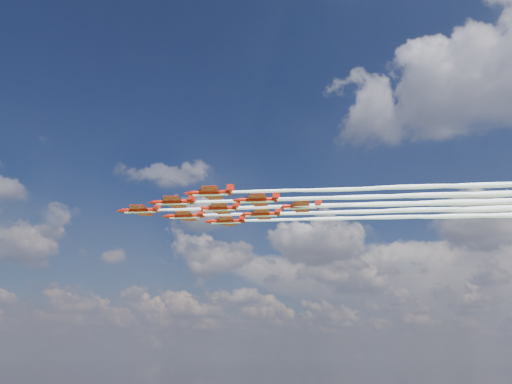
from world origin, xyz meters
TOP-DOWN VIEW (x-y plane):
  - jet_lead at (27.80, 20.93)m, footprint 111.20×73.04m
  - jet_row2_port at (40.43, 21.14)m, footprint 111.20×73.04m
  - jet_row2_starb at (33.26, 32.31)m, footprint 111.20×73.04m
  - jet_row3_port at (53.05, 21.36)m, footprint 111.20×73.04m
  - jet_row3_centre at (45.89, 32.53)m, footprint 111.20×73.04m
  - jet_row3_starb at (38.72, 43.70)m, footprint 111.20×73.04m
  - jet_row4_port at (58.51, 32.74)m, footprint 111.20×73.04m
  - jet_row4_starb at (51.34, 43.92)m, footprint 111.20×73.04m

SIDE VIEW (x-z plane):
  - jet_lead at x=27.80m, z-range 77.38..80.46m
  - jet_row2_port at x=40.43m, z-range 77.38..80.46m
  - jet_row2_starb at x=33.26m, z-range 77.38..80.46m
  - jet_row3_port at x=53.05m, z-range 77.38..80.46m
  - jet_row3_centre at x=45.89m, z-range 77.38..80.46m
  - jet_row3_starb at x=38.72m, z-range 77.38..80.46m
  - jet_row4_port at x=58.51m, z-range 77.38..80.46m
  - jet_row4_starb at x=51.34m, z-range 77.38..80.46m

